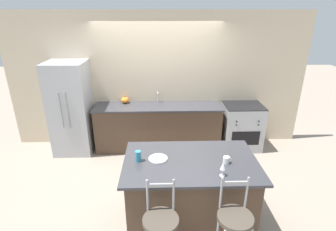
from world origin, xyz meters
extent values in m
plane|color=gray|center=(0.00, 0.00, 0.00)|extent=(18.00, 18.00, 0.00)
cube|color=beige|center=(0.00, 0.67, 1.35)|extent=(6.00, 0.07, 2.70)
cube|color=#4C3828|center=(0.00, 0.36, 0.45)|extent=(2.50, 0.61, 0.89)
cube|color=#38383D|center=(0.00, 0.36, 0.91)|extent=(2.53, 0.65, 0.03)
cube|color=black|center=(0.00, 0.36, 0.92)|extent=(0.56, 0.34, 0.01)
cylinder|color=#ADAFB5|center=(0.00, 0.57, 1.04)|extent=(0.02, 0.02, 0.22)
cylinder|color=#ADAFB5|center=(0.00, 0.51, 1.14)|extent=(0.02, 0.12, 0.02)
cube|color=#4C3828|center=(0.43, -1.70, 0.45)|extent=(1.57, 0.94, 0.89)
cube|color=#38383D|center=(0.43, -1.70, 0.91)|extent=(1.69, 1.06, 0.03)
cube|color=#ADAFB5|center=(-1.70, 0.30, 0.91)|extent=(0.73, 0.69, 1.81)
cylinder|color=#939399|center=(-1.75, -0.06, 1.00)|extent=(0.02, 0.02, 0.69)
cylinder|color=#939399|center=(-1.64, -0.06, 1.00)|extent=(0.02, 0.02, 0.69)
cube|color=#ADAFB5|center=(1.72, 0.33, 0.46)|extent=(0.76, 0.63, 0.91)
cube|color=black|center=(1.72, 0.01, 0.35)|extent=(0.55, 0.01, 0.29)
cube|color=black|center=(1.72, 0.33, 0.92)|extent=(0.76, 0.63, 0.02)
cylinder|color=black|center=(1.50, 0.01, 0.71)|extent=(0.03, 0.02, 0.03)
cylinder|color=black|center=(1.93, 0.01, 0.71)|extent=(0.03, 0.02, 0.03)
cylinder|color=black|center=(1.50, 0.01, 0.64)|extent=(0.03, 0.02, 0.03)
cylinder|color=black|center=(1.93, 0.01, 0.64)|extent=(0.03, 0.02, 0.03)
cylinder|color=#4C4238|center=(0.05, -2.48, 0.71)|extent=(0.37, 0.37, 0.04)
cylinder|color=#99999E|center=(-0.09, -2.35, 0.92)|extent=(0.02, 0.02, 0.38)
cylinder|color=#99999E|center=(0.18, -2.35, 0.92)|extent=(0.02, 0.02, 0.38)
cube|color=#99999E|center=(0.05, -2.35, 1.04)|extent=(0.27, 0.02, 0.04)
cylinder|color=#4C4238|center=(0.81, -2.47, 0.71)|extent=(0.37, 0.37, 0.04)
cylinder|color=#99999E|center=(0.68, -2.33, 0.92)|extent=(0.02, 0.02, 0.38)
cylinder|color=#99999E|center=(0.95, -2.33, 0.92)|extent=(0.02, 0.02, 0.38)
cube|color=#99999E|center=(0.81, -2.33, 1.04)|extent=(0.27, 0.02, 0.04)
cylinder|color=white|center=(0.02, -1.65, 0.93)|extent=(0.24, 0.24, 0.01)
torus|color=white|center=(0.02, -1.65, 0.94)|extent=(0.24, 0.24, 0.01)
cylinder|color=white|center=(0.75, -2.03, 0.93)|extent=(0.06, 0.06, 0.00)
cylinder|color=white|center=(0.75, -2.03, 0.97)|extent=(0.01, 0.01, 0.08)
cone|color=white|center=(0.75, -2.03, 1.06)|extent=(0.06, 0.06, 0.09)
cylinder|color=white|center=(0.86, -1.77, 0.97)|extent=(0.08, 0.08, 0.09)
torus|color=white|center=(0.90, -1.77, 0.97)|extent=(0.06, 0.01, 0.06)
cylinder|color=teal|center=(-0.23, -1.69, 1.00)|extent=(0.07, 0.07, 0.14)
ellipsoid|color=orange|center=(-0.67, 0.53, 0.99)|extent=(0.16, 0.16, 0.12)
cylinder|color=brown|center=(-0.67, 0.53, 1.06)|extent=(0.02, 0.02, 0.02)
camera|label=1|loc=(0.06, -4.54, 2.69)|focal=28.00mm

